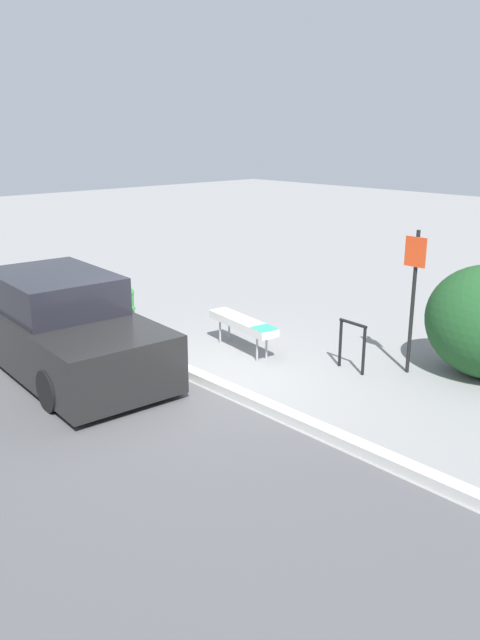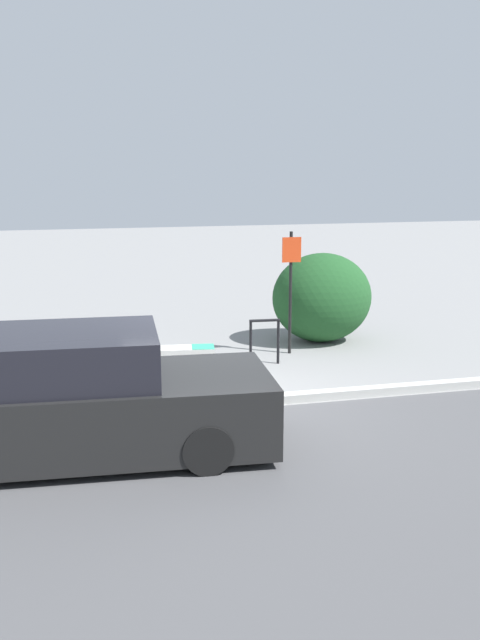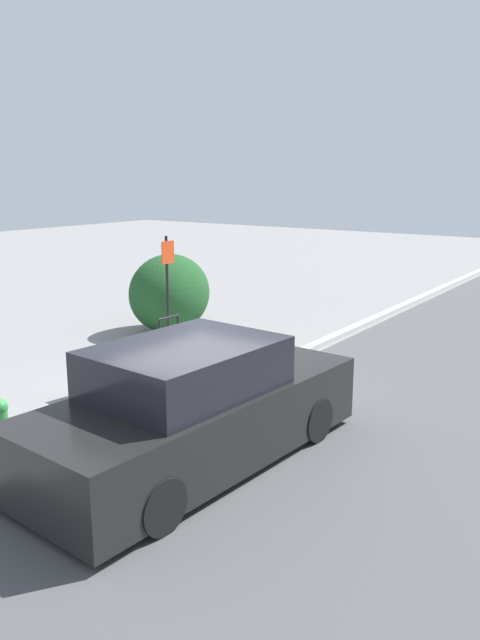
{
  "view_description": "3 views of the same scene",
  "coord_description": "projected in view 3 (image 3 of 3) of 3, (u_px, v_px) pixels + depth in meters",
  "views": [
    {
      "loc": [
        7.06,
        -5.66,
        3.74
      ],
      "look_at": [
        -0.18,
        1.02,
        0.74
      ],
      "focal_mm": 35.0,
      "sensor_mm": 36.0,
      "label": 1
    },
    {
      "loc": [
        -2.02,
        -9.75,
        3.53
      ],
      "look_at": [
        0.76,
        1.59,
        0.95
      ],
      "focal_mm": 40.0,
      "sensor_mm": 36.0,
      "label": 2
    },
    {
      "loc": [
        -7.54,
        -5.89,
        3.49
      ],
      "look_at": [
        1.06,
        0.18,
        1.05
      ],
      "focal_mm": 35.0,
      "sensor_mm": 36.0,
      "label": 3
    }
  ],
  "objects": [
    {
      "name": "ground_plane",
      "position": [
        212.0,
        397.0,
        10.1
      ],
      "size": [
        60.0,
        60.0,
        0.0
      ],
      "primitive_type": "plane",
      "color": "gray"
    },
    {
      "name": "curb",
      "position": [
        212.0,
        393.0,
        10.08
      ],
      "size": [
        60.0,
        0.2,
        0.13
      ],
      "color": "#B7B7B2",
      "rests_on": "ground_plane"
    },
    {
      "name": "bench",
      "position": [
        123.0,
        360.0,
        10.35
      ],
      "size": [
        1.68,
        0.6,
        0.59
      ],
      "rotation": [
        0.0,
        0.0,
        -0.15
      ],
      "color": "#99999E",
      "rests_on": "ground_plane"
    },
    {
      "name": "sign_post",
      "position": [
        168.0,
        280.0,
        12.88
      ],
      "size": [
        0.36,
        0.08,
        2.3
      ],
      "color": "black",
      "rests_on": "ground_plane"
    },
    {
      "name": "shrub_hedge",
      "position": [
        170.0,
        293.0,
        14.14
      ],
      "size": [
        2.01,
        1.67,
        1.79
      ],
      "color": "#1E4C23",
      "rests_on": "ground_plane"
    },
    {
      "name": "fire_hydrant",
      "position": [
        1.0,
        426.0,
        7.89
      ],
      "size": [
        0.36,
        0.22,
        0.77
      ],
      "color": "#338C3F",
      "rests_on": "ground_plane"
    },
    {
      "name": "parked_car_near",
      "position": [
        195.0,
        409.0,
        7.65
      ],
      "size": [
        4.74,
        2.07,
        1.56
      ],
      "rotation": [
        0.0,
        0.0,
        -0.06
      ],
      "color": "black",
      "rests_on": "ground_plane"
    },
    {
      "name": "bike_rack",
      "position": [
        169.0,
        332.0,
        12.22
      ],
      "size": [
        0.55,
        0.09,
        0.83
      ],
      "rotation": [
        0.0,
        0.0,
        -0.08
      ],
      "color": "black",
      "rests_on": "ground_plane"
    }
  ]
}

